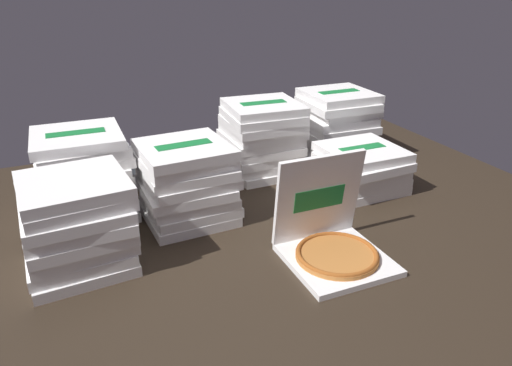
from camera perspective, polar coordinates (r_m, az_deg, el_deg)
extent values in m
cube|color=#2D2319|center=(2.34, -0.08, -4.46)|extent=(3.20, 2.40, 0.02)
cube|color=white|center=(2.03, 9.48, -8.91)|extent=(0.39, 0.39, 0.03)
cylinder|color=#B77033|center=(2.02, 9.52, -8.39)|extent=(0.34, 0.34, 0.02)
torus|color=#9C501E|center=(2.02, 9.54, -8.18)|extent=(0.34, 0.34, 0.02)
cube|color=white|center=(2.06, 7.33, -1.68)|extent=(0.39, 0.07, 0.39)
cube|color=#197A38|center=(2.05, 7.49, -1.84)|extent=(0.24, 0.02, 0.10)
cube|color=white|center=(3.13, 9.11, 3.45)|extent=(0.40, 0.40, 0.05)
cube|color=#197A38|center=(3.12, 9.14, 3.87)|extent=(0.26, 0.07, 0.00)
cube|color=white|center=(3.13, 9.39, 4.36)|extent=(0.41, 0.41, 0.05)
cube|color=white|center=(3.11, 9.27, 5.14)|extent=(0.40, 0.40, 0.05)
cube|color=#197A38|center=(3.10, 9.30, 5.58)|extent=(0.26, 0.08, 0.00)
cube|color=white|center=(3.09, 9.10, 5.96)|extent=(0.40, 0.40, 0.05)
cube|color=#197A38|center=(3.09, 9.13, 6.40)|extent=(0.26, 0.07, 0.00)
cube|color=white|center=(3.07, 9.57, 6.69)|extent=(0.42, 0.42, 0.05)
cube|color=#197A38|center=(3.06, 9.60, 7.13)|extent=(0.26, 0.08, 0.00)
cube|color=white|center=(3.06, 9.34, 7.58)|extent=(0.41, 0.41, 0.05)
cube|color=#197A38|center=(3.06, 9.38, 8.02)|extent=(0.26, 0.08, 0.00)
cube|color=white|center=(3.07, 9.62, 8.48)|extent=(0.41, 0.41, 0.05)
cube|color=#197A38|center=(3.06, 9.65, 8.92)|extent=(0.26, 0.08, 0.00)
cube|color=white|center=(3.03, 9.59, 9.18)|extent=(0.41, 0.41, 0.05)
cube|color=#197A38|center=(3.02, 9.63, 9.64)|extent=(0.26, 0.08, 0.00)
cube|color=white|center=(3.04, 9.71, 10.14)|extent=(0.40, 0.40, 0.05)
cube|color=#197A38|center=(3.03, 9.75, 10.59)|extent=(0.26, 0.07, 0.00)
cube|color=white|center=(2.71, 12.09, -0.08)|extent=(0.40, 0.40, 0.05)
cube|color=#197A38|center=(2.70, 12.14, 0.39)|extent=(0.26, 0.07, 0.00)
cube|color=white|center=(2.69, 12.14, 0.81)|extent=(0.40, 0.40, 0.05)
cube|color=#197A38|center=(2.68, 12.19, 1.30)|extent=(0.26, 0.07, 0.00)
cube|color=white|center=(2.67, 12.10, 1.69)|extent=(0.40, 0.40, 0.05)
cube|color=#197A38|center=(2.66, 12.14, 2.18)|extent=(0.26, 0.07, 0.00)
cube|color=white|center=(2.64, 12.42, 2.48)|extent=(0.41, 0.41, 0.05)
cube|color=white|center=(2.64, 12.38, 3.60)|extent=(0.40, 0.40, 0.05)
cube|color=#197A38|center=(2.63, 12.43, 4.10)|extent=(0.26, 0.07, 0.00)
cube|color=white|center=(2.50, -18.97, -3.08)|extent=(0.43, 0.43, 0.05)
cube|color=#197A38|center=(2.49, -19.05, -2.57)|extent=(0.26, 0.09, 0.00)
cube|color=white|center=(2.48, -19.54, -2.18)|extent=(0.40, 0.40, 0.05)
cube|color=white|center=(2.47, -19.36, -1.03)|extent=(0.41, 0.41, 0.05)
cube|color=#197A38|center=(2.46, -19.44, -0.51)|extent=(0.26, 0.08, 0.00)
cube|color=white|center=(2.45, -19.59, -0.12)|extent=(0.40, 0.40, 0.05)
cube|color=white|center=(2.43, -19.71, 0.89)|extent=(0.43, 0.43, 0.05)
cube|color=#197A38|center=(2.42, -19.79, 1.42)|extent=(0.26, 0.09, 0.00)
cube|color=white|center=(2.40, -19.93, 1.76)|extent=(0.41, 0.41, 0.05)
cube|color=white|center=(2.39, -19.76, 2.89)|extent=(0.43, 0.43, 0.05)
cube|color=white|center=(2.38, -20.06, 3.98)|extent=(0.42, 0.42, 0.05)
cube|color=white|center=(2.37, -20.40, 5.02)|extent=(0.40, 0.40, 0.05)
cube|color=#197A38|center=(2.36, -20.49, 5.58)|extent=(0.26, 0.08, 0.00)
cube|color=white|center=(2.11, -19.99, -8.55)|extent=(0.43, 0.43, 0.05)
cube|color=#197A38|center=(2.09, -20.08, -7.98)|extent=(0.26, 0.09, 0.00)
cube|color=white|center=(2.09, -20.16, -7.35)|extent=(0.41, 0.41, 0.05)
cube|color=#197A38|center=(2.08, -20.25, -6.77)|extent=(0.26, 0.08, 0.00)
cube|color=white|center=(2.07, -20.20, -6.18)|extent=(0.43, 0.43, 0.05)
cube|color=white|center=(2.04, -20.25, -5.15)|extent=(0.42, 0.42, 0.05)
cube|color=white|center=(2.02, -20.18, -3.94)|extent=(0.40, 0.40, 0.05)
cube|color=white|center=(2.00, -20.55, -2.85)|extent=(0.42, 0.42, 0.05)
cube|color=#197A38|center=(1.99, -20.65, -2.21)|extent=(0.26, 0.09, 0.00)
cube|color=white|center=(1.99, -20.59, -1.45)|extent=(0.43, 0.43, 0.05)
cube|color=white|center=(1.98, -20.78, -0.21)|extent=(0.43, 0.43, 0.05)
cube|color=white|center=(2.36, -7.98, -3.58)|extent=(0.41, 0.41, 0.05)
cube|color=#197A38|center=(2.35, -8.01, -3.04)|extent=(0.26, 0.08, 0.00)
cube|color=white|center=(2.34, -7.80, -2.50)|extent=(0.41, 0.41, 0.05)
cube|color=white|center=(2.32, -8.03, -1.45)|extent=(0.40, 0.40, 0.05)
cube|color=#197A38|center=(2.31, -8.06, -0.89)|extent=(0.26, 0.07, 0.00)
cube|color=white|center=(2.29, -8.37, -0.54)|extent=(0.40, 0.40, 0.05)
cube|color=white|center=(2.28, -8.06, 0.63)|extent=(0.42, 0.42, 0.05)
cube|color=white|center=(2.27, -8.21, 1.72)|extent=(0.40, 0.40, 0.05)
cube|color=white|center=(2.26, -8.60, 2.87)|extent=(0.43, 0.43, 0.05)
cube|color=#197A38|center=(2.25, -8.64, 3.45)|extent=(0.26, 0.09, 0.00)
cube|color=white|center=(2.23, -8.49, 3.91)|extent=(0.42, 0.42, 0.05)
cube|color=#197A38|center=(2.23, -8.53, 4.50)|extent=(0.26, 0.09, 0.00)
cube|color=white|center=(2.86, 0.91, 1.80)|extent=(0.41, 0.41, 0.05)
cube|color=#197A38|center=(2.85, 0.92, 2.25)|extent=(0.26, 0.08, 0.00)
cube|color=white|center=(2.85, 0.50, 2.67)|extent=(0.42, 0.42, 0.05)
cube|color=white|center=(2.83, 0.47, 3.54)|extent=(0.41, 0.41, 0.05)
cube|color=#197A38|center=(2.82, 0.47, 4.01)|extent=(0.26, 0.08, 0.00)
cube|color=white|center=(2.81, 0.66, 4.41)|extent=(0.41, 0.41, 0.05)
cube|color=white|center=(2.80, 0.50, 5.32)|extent=(0.40, 0.40, 0.05)
cube|color=white|center=(2.78, 0.75, 6.22)|extent=(0.40, 0.40, 0.05)
cube|color=#197A38|center=(2.78, 0.76, 6.71)|extent=(0.26, 0.07, 0.00)
cube|color=white|center=(2.75, 0.74, 7.04)|extent=(0.40, 0.40, 0.05)
cube|color=#197A38|center=(2.75, 0.75, 7.53)|extent=(0.26, 0.07, 0.00)
cube|color=white|center=(2.74, 0.77, 7.97)|extent=(0.41, 0.41, 0.05)
cube|color=#197A38|center=(2.73, 0.77, 8.46)|extent=(0.26, 0.08, 0.00)
cube|color=white|center=(2.74, 0.87, 8.96)|extent=(0.42, 0.42, 0.05)
cube|color=#197A38|center=(2.73, 0.87, 9.46)|extent=(0.26, 0.09, 0.00)
cylinder|color=#B7BABF|center=(2.93, -17.35, 2.50)|extent=(0.29, 0.29, 0.17)
cylinder|color=white|center=(2.70, -13.82, 1.85)|extent=(0.06, 0.06, 0.23)
cylinder|color=#239951|center=(2.66, -14.08, 4.34)|extent=(0.04, 0.04, 0.02)
cylinder|color=white|center=(2.88, -22.60, 2.01)|extent=(0.06, 0.06, 0.23)
cylinder|color=red|center=(2.84, -23.00, 4.34)|extent=(0.04, 0.04, 0.02)
cylinder|color=silver|center=(2.69, -20.93, 0.83)|extent=(0.06, 0.06, 0.23)
cylinder|color=#239951|center=(2.65, -21.32, 3.31)|extent=(0.04, 0.04, 0.02)
cylinder|color=silver|center=(2.66, -18.59, 0.89)|extent=(0.06, 0.06, 0.23)
cylinder|color=#239951|center=(2.62, -18.95, 3.41)|extent=(0.04, 0.04, 0.02)
cylinder|color=silver|center=(2.95, -21.98, 2.65)|extent=(0.06, 0.06, 0.23)
cylinder|color=blue|center=(2.91, -22.36, 4.94)|extent=(0.04, 0.04, 0.02)
cylinder|color=silver|center=(2.65, -15.85, 1.15)|extent=(0.06, 0.06, 0.23)
cylinder|color=#239951|center=(2.61, -16.15, 3.68)|extent=(0.04, 0.04, 0.02)
cylinder|color=silver|center=(2.74, -17.72, 1.68)|extent=(0.06, 0.06, 0.23)
cylinder|color=blue|center=(2.70, -18.05, 4.13)|extent=(0.04, 0.04, 0.02)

